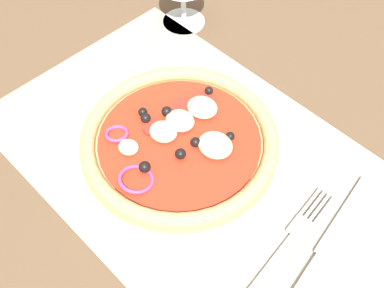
% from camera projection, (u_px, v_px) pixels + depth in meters
% --- Properties ---
extents(ground_plane, '(1.90, 1.40, 0.02)m').
position_uv_depth(ground_plane, '(195.00, 166.00, 0.60)').
color(ground_plane, brown).
extents(placemat, '(0.50, 0.32, 0.00)m').
position_uv_depth(placemat, '(195.00, 160.00, 0.59)').
color(placemat, gray).
rests_on(placemat, ground_plane).
extents(plate, '(0.26, 0.26, 0.01)m').
position_uv_depth(plate, '(180.00, 150.00, 0.59)').
color(plate, white).
rests_on(plate, placemat).
extents(pizza, '(0.23, 0.23, 0.03)m').
position_uv_depth(pizza, '(179.00, 140.00, 0.57)').
color(pizza, tan).
rests_on(pizza, plate).
extents(fork, '(0.03, 0.18, 0.00)m').
position_uv_depth(fork, '(289.00, 243.00, 0.52)').
color(fork, silver).
rests_on(fork, placemat).
extents(knife, '(0.05, 0.20, 0.01)m').
position_uv_depth(knife, '(331.00, 243.00, 0.52)').
color(knife, silver).
rests_on(knife, placemat).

